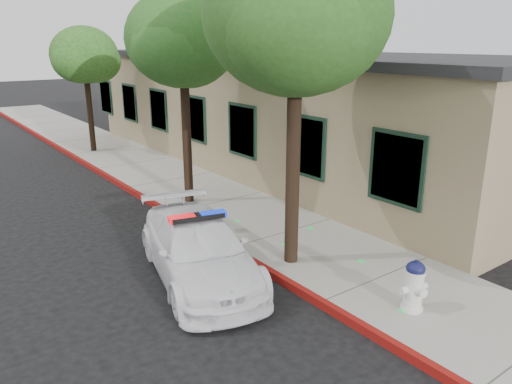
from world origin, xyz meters
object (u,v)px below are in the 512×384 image
Objects in this scene: clapboard_building at (287,109)px; police_car at (199,249)px; fire_hydrant at (414,285)px; street_tree_near at (297,23)px; street_tree_far at (86,58)px; street_tree_mid at (182,44)px.

police_car is at bearing -139.86° from clapboard_building.
clapboard_building is 11.68m from fire_hydrant.
street_tree_near is at bearing 111.40° from fire_hydrant.
street_tree_mid is at bearing -90.74° from street_tree_far.
fire_hydrant is 0.18× the size of street_tree_far.
street_tree_mid is at bearing 77.68° from police_car.
street_tree_far is (-5.61, 6.12, 1.87)m from clapboard_building.
police_car is at bearing 158.39° from street_tree_near.
clapboard_building reaches higher than fire_hydrant.
street_tree_far is (0.36, 13.46, -0.99)m from street_tree_near.
street_tree_near is at bearing -92.92° from street_tree_mid.
police_car is at bearing -116.48° from street_tree_mid.
street_tree_far is (2.22, 12.73, 3.36)m from police_car.
street_tree_near is 1.10× the size of street_tree_mid.
street_tree_mid is 8.51m from street_tree_far.
street_tree_mid reaches higher than fire_hydrant.
street_tree_far is (0.11, 8.49, -0.59)m from street_tree_mid.
street_tree_far reaches higher than police_car.
police_car is 0.80× the size of street_tree_mid.
street_tree_far is at bearing 89.26° from street_tree_mid.
street_tree_near is 1.27× the size of street_tree_far.
street_tree_mid is 1.15× the size of street_tree_far.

